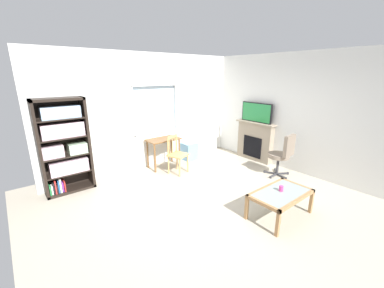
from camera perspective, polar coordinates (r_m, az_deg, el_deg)
ground at (r=4.73m, az=3.74°, el=-12.68°), size 6.07×5.46×0.02m
wall_back_with_window at (r=6.03m, az=-10.68°, el=7.48°), size 5.07×0.15×2.77m
wall_right at (r=6.26m, az=21.99°, el=6.95°), size 0.12×4.66×2.77m
bookshelf at (r=5.26m, az=-28.19°, el=-0.20°), size 0.90×0.38×1.86m
desk_under_window at (r=6.00m, az=-6.83°, el=-0.00°), size 0.82×0.46×0.74m
wooden_chair at (r=5.66m, az=-3.64°, el=-2.41°), size 0.53×0.51×0.90m
plastic_drawer_unit at (r=6.61m, az=-0.76°, el=-1.70°), size 0.35×0.40×0.46m
fireplace at (r=6.73m, az=14.69°, el=0.74°), size 0.26×1.14×1.05m
tv at (r=6.56m, az=15.09°, el=7.27°), size 0.06×0.91×0.51m
office_chair at (r=5.79m, az=20.75°, el=-2.09°), size 0.57×0.58×1.00m
coffee_table at (r=4.26m, az=20.37°, el=-11.43°), size 1.05×0.62×0.43m
sippy_cup at (r=4.26m, az=20.46°, el=-9.87°), size 0.07×0.07×0.09m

